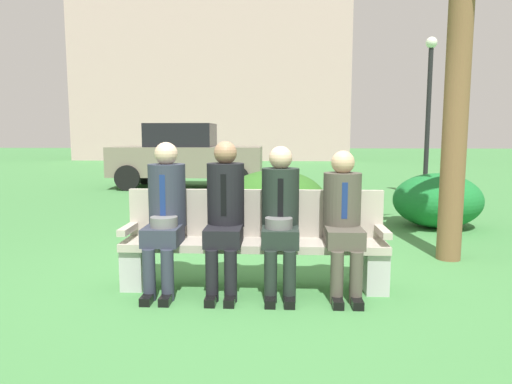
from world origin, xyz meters
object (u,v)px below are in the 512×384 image
object	(u,v)px
park_bench	(254,240)
seated_man_centerleft	(225,209)
seated_man_leftmost	(165,209)
shrub_near_bench	(275,202)
shrub_mid_lawn	(283,197)
parked_car_near	(186,156)
street_lamp	(429,101)
building_backdrop	(215,36)
shrub_far_lawn	(437,200)
seated_man_centerright	(280,212)
seated_man_rightmost	(343,214)

from	to	relation	value
park_bench	seated_man_centerleft	world-z (taller)	seated_man_centerleft
seated_man_centerleft	seated_man_leftmost	bearing A→B (deg)	-179.31
shrub_near_bench	shrub_mid_lawn	world-z (taller)	shrub_near_bench
seated_man_centerleft	shrub_mid_lawn	distance (m)	3.45
park_bench	parked_car_near	world-z (taller)	parked_car_near
shrub_mid_lawn	parked_car_near	size ratio (longest dim) A/B	0.33
shrub_near_bench	street_lamp	xyz separation A→B (m)	(3.27, 3.84, 1.67)
building_backdrop	shrub_far_lawn	bearing A→B (deg)	-73.03
shrub_mid_lawn	shrub_far_lawn	distance (m)	2.37
seated_man_centerleft	shrub_near_bench	size ratio (longest dim) A/B	0.92
seated_man_centerright	building_backdrop	world-z (taller)	building_backdrop
seated_man_centerright	building_backdrop	distance (m)	24.03
seated_man_centerright	building_backdrop	size ratio (longest dim) A/B	0.09
shrub_near_bench	street_lamp	distance (m)	5.31
seated_man_leftmost	shrub_near_bench	size ratio (longest dim) A/B	0.92
shrub_near_bench	seated_man_leftmost	bearing A→B (deg)	-112.25
parked_car_near	street_lamp	xyz separation A→B (m)	(5.66, -1.81, 1.29)
parked_car_near	seated_man_centerleft	bearing A→B (deg)	-76.24
seated_man_centerright	shrub_near_bench	distance (m)	2.39
park_bench	shrub_far_lawn	world-z (taller)	park_bench
shrub_near_bench	street_lamp	world-z (taller)	street_lamp
shrub_far_lawn	shrub_near_bench	bearing A→B (deg)	-165.27
park_bench	shrub_far_lawn	bearing A→B (deg)	47.56
park_bench	shrub_near_bench	world-z (taller)	shrub_near_bench
park_bench	seated_man_leftmost	xyz separation A→B (m)	(-0.80, -0.13, 0.31)
seated_man_leftmost	street_lamp	xyz separation A→B (m)	(4.24, 6.21, 1.38)
seated_man_rightmost	parked_car_near	distance (m)	8.57
shrub_far_lawn	shrub_mid_lawn	bearing A→B (deg)	170.93
seated_man_leftmost	seated_man_centerright	world-z (taller)	seated_man_leftmost
shrub_far_lawn	park_bench	bearing A→B (deg)	-132.44
street_lamp	seated_man_centerright	bearing A→B (deg)	-117.27
shrub_near_bench	park_bench	bearing A→B (deg)	-94.34
seated_man_rightmost	shrub_far_lawn	size ratio (longest dim) A/B	0.97
shrub_near_bench	parked_car_near	xyz separation A→B (m)	(-2.39, 5.64, 0.38)
shrub_far_lawn	building_backdrop	bearing A→B (deg)	106.97
seated_man_rightmost	seated_man_centerleft	bearing A→B (deg)	179.57
seated_man_centerleft	parked_car_near	xyz separation A→B (m)	(-1.96, 8.01, 0.08)
park_bench	seated_man_centerright	distance (m)	0.40
seated_man_centerleft	seated_man_centerright	world-z (taller)	seated_man_centerleft
shrub_far_lawn	street_lamp	xyz separation A→B (m)	(0.80, 3.19, 1.71)
shrub_near_bench	building_backdrop	xyz separation A→B (m)	(-3.60, 20.56, 6.43)
park_bench	shrub_far_lawn	size ratio (longest dim) A/B	1.82
park_bench	shrub_mid_lawn	size ratio (longest dim) A/B	1.87
parked_car_near	street_lamp	distance (m)	6.08
park_bench	seated_man_centerright	xyz separation A→B (m)	(0.24, -0.13, 0.29)
seated_man_centerright	shrub_far_lawn	xyz separation A→B (m)	(2.40, 3.03, -0.32)
parked_car_near	park_bench	bearing A→B (deg)	-74.27
park_bench	seated_man_rightmost	bearing A→B (deg)	-9.42
shrub_far_lawn	seated_man_centerleft	bearing A→B (deg)	-133.91
park_bench	shrub_near_bench	distance (m)	2.25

